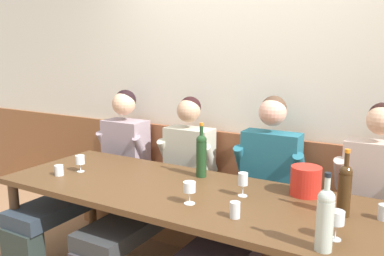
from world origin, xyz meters
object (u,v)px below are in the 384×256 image
object	(u,v)px
wine_bottle_green_tall	(201,154)
water_tumbler_left	(59,170)
wine_glass_near_bucket	(336,219)
wine_glass_center_front	(189,188)
person_center_right_seat	(163,186)
water_tumbler_center	(384,212)
person_center_left_seat	(99,168)
wine_glass_left_end	(243,180)
wine_bottle_amber_mid	(345,188)
ice_bucket	(306,181)
water_tumbler_right	(235,210)
wine_glass_mid_left	(80,160)
wall_bench	(230,215)
person_right_seat	(367,227)
wine_bottle_clear_water	(325,218)
dining_table	(185,199)
person_left_seat	(250,202)

from	to	relation	value
wine_bottle_green_tall	water_tumbler_left	distance (m)	1.04
wine_glass_near_bucket	wine_glass_center_front	size ratio (longest dim) A/B	1.09
person_center_right_seat	water_tumbler_center	size ratio (longest dim) A/B	15.88
person_center_left_seat	wine_glass_left_end	bearing A→B (deg)	-10.05
wine_bottle_amber_mid	wine_glass_left_end	bearing A→B (deg)	-179.74
ice_bucket	wine_bottle_amber_mid	world-z (taller)	wine_bottle_amber_mid
wine_glass_left_end	water_tumbler_right	distance (m)	0.34
ice_bucket	wine_glass_left_end	world-z (taller)	ice_bucket
wine_glass_mid_left	water_tumbler_left	size ratio (longest dim) A/B	1.66
wall_bench	water_tumbler_left	size ratio (longest dim) A/B	37.99
person_center_right_seat	person_right_seat	world-z (taller)	person_right_seat
water_tumbler_center	water_tumbler_left	bearing A→B (deg)	-170.95
wine_glass_center_front	water_tumbler_left	world-z (taller)	wine_glass_center_front
wall_bench	person_center_left_seat	world-z (taller)	person_center_left_seat
person_right_seat	wine_glass_center_front	size ratio (longest dim) A/B	9.92
water_tumbler_left	water_tumbler_center	size ratio (longest dim) A/B	0.90
wine_bottle_green_tall	wine_glass_mid_left	world-z (taller)	wine_bottle_green_tall
wine_glass_left_end	wall_bench	bearing A→B (deg)	120.40
person_center_left_seat	person_right_seat	world-z (taller)	person_right_seat
wine_bottle_clear_water	water_tumbler_right	size ratio (longest dim) A/B	4.10
water_tumbler_left	wine_glass_mid_left	bearing A→B (deg)	64.55
water_tumbler_right	water_tumbler_left	xyz separation A→B (m)	(-1.41, 0.04, -0.01)
dining_table	water_tumbler_left	xyz separation A→B (m)	(-0.95, -0.19, 0.10)
person_center_right_seat	person_right_seat	xyz separation A→B (m)	(1.45, -0.01, 0.01)
person_right_seat	wine_glass_mid_left	world-z (taller)	person_right_seat
wine_glass_left_end	wine_glass_mid_left	distance (m)	1.26
wine_glass_near_bucket	water_tumbler_right	world-z (taller)	wine_glass_near_bucket
person_center_left_seat	person_center_right_seat	xyz separation A→B (m)	(0.69, -0.03, -0.03)
ice_bucket	wine_glass_center_front	bearing A→B (deg)	-138.44
person_center_right_seat	wine_bottle_green_tall	size ratio (longest dim) A/B	3.40
person_right_seat	dining_table	bearing A→B (deg)	-164.32
wall_bench	wine_glass_left_end	xyz separation A→B (m)	(0.37, -0.63, 0.55)
person_center_left_seat	ice_bucket	xyz separation A→B (m)	(1.77, -0.04, 0.20)
wine_glass_near_bucket	wine_glass_left_end	bearing A→B (deg)	152.72
wine_glass_near_bucket	water_tumbler_left	bearing A→B (deg)	179.00
wine_glass_mid_left	wall_bench	bearing A→B (deg)	41.20
wine_glass_left_end	wine_glass_mid_left	size ratio (longest dim) A/B	1.20
wall_bench	wine_bottle_amber_mid	xyz separation A→B (m)	(0.97, -0.63, 0.61)
person_center_right_seat	wine_bottle_amber_mid	world-z (taller)	person_center_right_seat
wine_glass_left_end	wine_glass_mid_left	world-z (taller)	wine_glass_left_end
wine_glass_mid_left	water_tumbler_center	size ratio (longest dim) A/B	1.49
person_left_seat	wine_glass_near_bucket	size ratio (longest dim) A/B	9.17
wine_bottle_clear_water	wine_glass_near_bucket	bearing A→B (deg)	78.55
person_center_right_seat	wine_glass_mid_left	world-z (taller)	person_center_right_seat
wine_glass_left_end	water_tumbler_center	distance (m)	0.80
wine_glass_center_front	water_tumbler_right	size ratio (longest dim) A/B	1.50
person_center_right_seat	wine_glass_center_front	bearing A→B (deg)	-43.27
wine_glass_left_end	water_tumbler_center	world-z (taller)	wine_glass_left_end
person_left_seat	person_right_seat	xyz separation A→B (m)	(0.73, -0.00, -0.01)
person_left_seat	wine_bottle_clear_water	size ratio (longest dim) A/B	3.65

